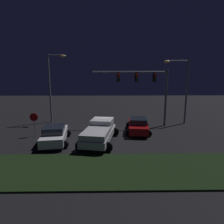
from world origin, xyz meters
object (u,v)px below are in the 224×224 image
object	(u,v)px
street_lamp_left	(53,80)
stop_sign	(34,120)
street_lamp_right	(182,83)
car_sedan_far	(138,125)
pickup_truck	(100,131)
traffic_signal_gantry	(145,83)
car_sedan	(55,134)

from	to	relation	value
street_lamp_left	stop_sign	xyz separation A→B (m)	(-0.20, -5.72, -3.60)
street_lamp_left	street_lamp_right	distance (m)	15.40
car_sedan_far	street_lamp_left	xyz separation A→B (m)	(-9.74, 4.62, 4.42)
street_lamp_left	car_sedan_far	bearing A→B (deg)	-25.39
car_sedan_far	street_lamp_left	world-z (taller)	street_lamp_left
pickup_truck	traffic_signal_gantry	xyz separation A→B (m)	(4.77, 5.33, 3.90)
car_sedan	stop_sign	world-z (taller)	stop_sign
pickup_truck	street_lamp_left	world-z (taller)	street_lamp_left
traffic_signal_gantry	street_lamp_left	distance (m)	11.00
car_sedan_far	traffic_signal_gantry	size ratio (longest dim) A/B	0.55
traffic_signal_gantry	stop_sign	world-z (taller)	traffic_signal_gantry
car_sedan_far	stop_sign	bearing A→B (deg)	102.63
pickup_truck	stop_sign	distance (m)	6.48
street_lamp_right	car_sedan	bearing A→B (deg)	-153.53
car_sedan	street_lamp_left	xyz separation A→B (m)	(-2.22, 7.56, 4.42)
car_sedan_far	stop_sign	world-z (taller)	stop_sign
car_sedan_far	street_lamp_left	size ratio (longest dim) A/B	0.55
car_sedan	stop_sign	distance (m)	3.15
pickup_truck	stop_sign	bearing A→B (deg)	84.80
traffic_signal_gantry	stop_sign	size ratio (longest dim) A/B	3.73
pickup_truck	traffic_signal_gantry	size ratio (longest dim) A/B	0.68
car_sedan_far	traffic_signal_gantry	bearing A→B (deg)	-16.30
pickup_truck	traffic_signal_gantry	bearing A→B (deg)	-31.99
pickup_truck	traffic_signal_gantry	world-z (taller)	traffic_signal_gantry
street_lamp_left	traffic_signal_gantry	bearing A→B (deg)	-10.88
traffic_signal_gantry	pickup_truck	bearing A→B (deg)	-131.85
pickup_truck	street_lamp_right	size ratio (longest dim) A/B	0.75
car_sedan_far	street_lamp_left	distance (m)	11.66
car_sedan	stop_sign	xyz separation A→B (m)	(-2.42, 1.84, 0.82)
stop_sign	traffic_signal_gantry	bearing A→B (deg)	18.33
car_sedan_far	street_lamp_right	bearing A→B (deg)	-50.98
traffic_signal_gantry	car_sedan_far	bearing A→B (deg)	-112.62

